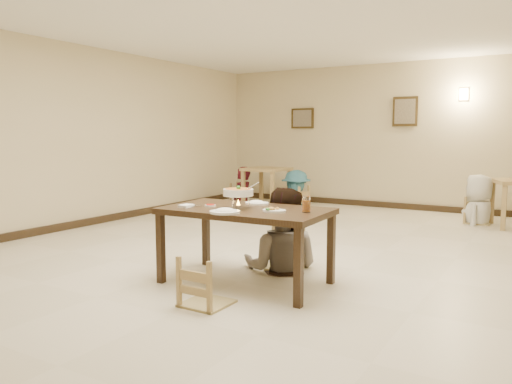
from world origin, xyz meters
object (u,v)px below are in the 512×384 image
Objects in this scene: main_table at (246,216)px; bg_chair_lr at (296,187)px; curry_warmer at (238,193)px; bg_chair_ll at (242,184)px; main_diner at (282,188)px; bg_diner_a at (242,167)px; bg_diner_b at (296,170)px; chair_far at (286,228)px; bg_chair_rl at (479,198)px; chair_near at (206,258)px; bg_diner_c at (480,174)px; drink_glass at (306,205)px; bg_table_left at (267,174)px.

main_table is 1.87× the size of bg_chair_lr.
curry_warmer reaches higher than bg_chair_lr.
main_diner is at bearing -149.84° from bg_chair_ll.
bg_diner_a reaches higher than bg_diner_b.
main_diner is at bearing 79.91° from curry_warmer.
curry_warmer is at bearing 30.23° from bg_diner_a.
bg_diner_a reaches higher than chair_far.
chair_near is at bearing 166.04° from bg_chair_rl.
bg_diner_c reaches higher than curry_warmer.
chair_near is at bearing -81.27° from curry_warmer.
bg_diner_a is at bearing 100.20° from bg_diner_b.
chair_far is 0.49× the size of main_diner.
chair_far is at bearing -105.82° from main_diner.
main_table is 5.29m from bg_diner_b.
bg_chair_lr is 1.05× the size of bg_chair_rl.
bg_chair_lr is (-1.87, 4.94, -0.25)m from main_table.
bg_diner_a is (0.00, 0.00, 0.39)m from bg_chair_ll.
bg_diner_c reaches higher than main_table.
main_diner is 0.83m from drink_glass.
main_diner is at bearing 35.38° from bg_diner_a.
chair_far reaches higher than bg_table_left.
chair_near is at bearing -9.75° from bg_diner_c.
bg_diner_b reaches higher than curry_warmer.
drink_glass reaches higher than chair_far.
bg_diner_c reaches higher than drink_glass.
main_diner reaches higher than main_table.
bg_chair_lr is at bearing -97.74° from bg_chair_ll.
main_table is 1.92× the size of bg_chair_ll.
main_diner reaches higher than bg_diner_a.
drink_glass is 0.10× the size of bg_diner_b.
bg_diner_b is (0.67, 0.06, 0.11)m from bg_table_left.
chair_far is 1.01× the size of bg_chair_lr.
bg_diner_a is (-3.86, 4.88, -0.03)m from drink_glass.
bg_chair_ll is 4.81m from bg_chair_rl.
chair_far reaches higher than chair_near.
bg_diner_a reaches higher than main_table.
curry_warmer is 5.35m from bg_diner_c.
curry_warmer is at bearing -63.28° from bg_table_left.
bg_table_left is at bearing 123.53° from drink_glass.
bg_chair_lr is 0.57× the size of bg_diner_b.
chair_far is at bearing -14.45° from bg_diner_c.
curry_warmer is at bearing 27.59° from bg_chair_lr.
bg_chair_rl is at bearing -174.79° from bg_diner_c.
main_diner is 1.17× the size of bg_diner_b.
bg_diner_b reaches higher than chair_far.
curry_warmer is at bearing -80.98° from chair_near.
drink_glass reaches higher than bg_table_left.
bg_chair_lr reaches higher than chair_near.
bg_diner_c reaches higher than chair_far.
bg_chair_ll is 0.54× the size of bg_diner_a.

